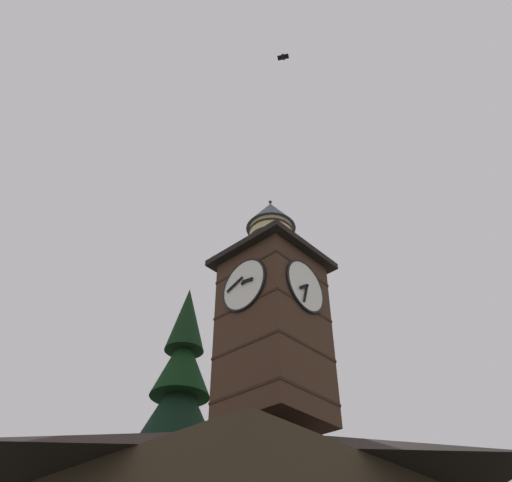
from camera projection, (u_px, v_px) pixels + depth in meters
The scene contains 3 objects.
clock_tower at pixel (273, 315), 19.45m from camera, with size 3.83×3.83×10.14m.
moon at pixel (47, 457), 55.19m from camera, with size 2.00×2.00×2.00m.
flying_bird_high at pixel (283, 57), 21.27m from camera, with size 0.40×0.51×0.17m.
Camera 1 is at (11.31, 9.35, 1.80)m, focal length 36.13 mm.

